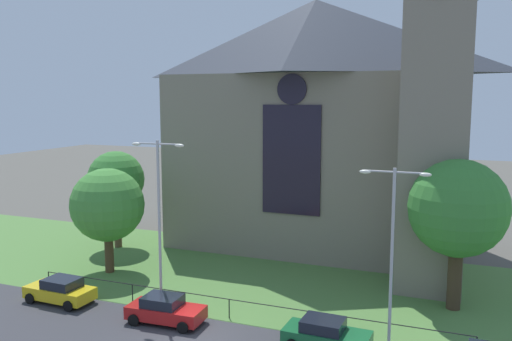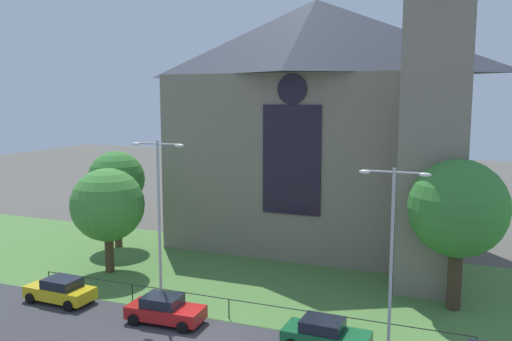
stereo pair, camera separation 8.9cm
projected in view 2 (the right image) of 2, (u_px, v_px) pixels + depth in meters
name	position (u px, v px, depth m)	size (l,w,h in m)	color
ground	(262.00, 275.00, 37.30)	(160.00, 160.00, 0.00)	#56544C
grass_verge	(251.00, 284.00, 35.46)	(120.00, 20.00, 0.01)	#517F3D
church_building	(322.00, 122.00, 43.47)	(23.20, 16.20, 26.00)	gray
iron_railing	(229.00, 302.00, 29.92)	(25.62, 0.07, 1.13)	black
tree_left_near	(108.00, 205.00, 37.39)	(5.11, 5.11, 7.38)	#4C3823
tree_left_far	(116.00, 180.00, 43.69)	(4.57, 4.57, 7.93)	brown
tree_right_near	(458.00, 209.00, 30.58)	(5.62, 5.62, 8.80)	#423021
streetlamp_near	(159.00, 205.00, 30.72)	(3.37, 0.26, 9.84)	#B2B2B7
streetlamp_far	(392.00, 236.00, 25.97)	(3.37, 0.26, 8.91)	#B2B2B7
parked_car_yellow	(60.00, 290.00, 32.30)	(4.26, 2.14, 1.51)	gold
parked_car_red	(165.00, 310.00, 29.36)	(4.28, 2.19, 1.51)	#B21919
parked_car_green	(325.00, 335.00, 26.26)	(4.25, 2.12, 1.51)	#196033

